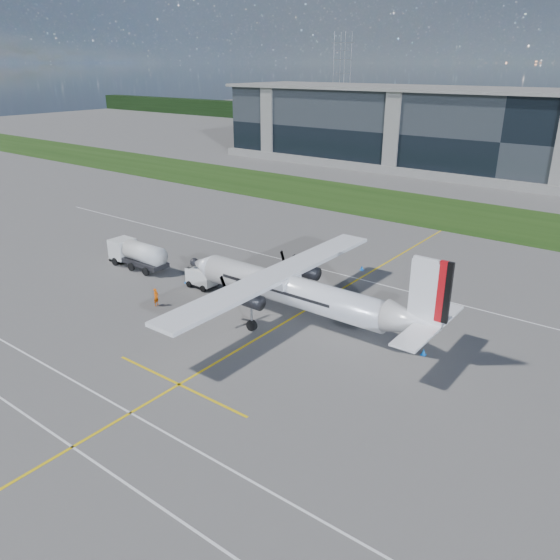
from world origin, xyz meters
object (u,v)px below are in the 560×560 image
object	(u,v)px
baggage_tug	(202,278)
pylon_west	(342,78)
fuel_tanker_truck	(135,254)
ground_crew_person	(156,296)
safety_cone_tail	(424,352)
safety_cone_fwd	(186,281)
safety_cone_stbdwing	(362,268)
turboprop_aircraft	(300,276)
safety_cone_nose_stbd	(208,280)

from	to	relation	value
baggage_tug	pylon_west	bearing A→B (deg)	116.78
pylon_west	fuel_tanker_truck	xyz separation A→B (m)	(62.57, -143.09, -13.59)
ground_crew_person	safety_cone_tail	world-z (taller)	ground_crew_person
ground_crew_person	safety_cone_fwd	distance (m)	5.60
pylon_west	safety_cone_stbdwing	size ratio (longest dim) A/B	60.00
safety_cone_stbdwing	baggage_tug	bearing A→B (deg)	-126.71
turboprop_aircraft	ground_crew_person	xyz separation A→B (m)	(-11.63, -5.33, -2.94)
ground_crew_person	safety_cone_tail	size ratio (longest dim) A/B	3.66
pylon_west	baggage_tug	xyz separation A→B (m)	(72.10, -142.84, -14.08)
turboprop_aircraft	safety_cone_stbdwing	distance (m)	14.02
fuel_tanker_truck	safety_cone_tail	xyz separation A→B (m)	(31.75, 0.69, -1.16)
safety_cone_tail	fuel_tanker_truck	bearing A→B (deg)	-178.76
pylon_west	turboprop_aircraft	size ratio (longest dim) A/B	1.17
ground_crew_person	pylon_west	bearing A→B (deg)	10.96
safety_cone_tail	safety_cone_nose_stbd	distance (m)	22.56
baggage_tug	ground_crew_person	distance (m)	5.54
fuel_tanker_truck	safety_cone_tail	distance (m)	31.78
pylon_west	safety_cone_nose_stbd	bearing A→B (deg)	-63.14
safety_cone_stbdwing	safety_cone_tail	bearing A→B (deg)	-46.09
safety_cone_nose_stbd	safety_cone_fwd	bearing A→B (deg)	-138.28
turboprop_aircraft	safety_cone_stbdwing	xyz separation A→B (m)	(-1.62, 13.45, -3.61)
safety_cone_tail	safety_cone_fwd	world-z (taller)	same
fuel_tanker_truck	safety_cone_fwd	world-z (taller)	fuel_tanker_truck
pylon_west	safety_cone_tail	size ratio (longest dim) A/B	60.00
pylon_west	safety_cone_nose_stbd	size ratio (longest dim) A/B	60.00
pylon_west	safety_cone_fwd	distance (m)	160.06
fuel_tanker_truck	safety_cone_nose_stbd	world-z (taller)	fuel_tanker_truck
baggage_tug	fuel_tanker_truck	bearing A→B (deg)	-178.47
pylon_west	safety_cone_stbdwing	bearing A→B (deg)	-57.68
fuel_tanker_truck	safety_cone_nose_stbd	bearing A→B (deg)	8.73
turboprop_aircraft	baggage_tug	xyz separation A→B (m)	(-11.50, 0.21, -2.94)
pylon_west	fuel_tanker_truck	world-z (taller)	pylon_west
turboprop_aircraft	pylon_west	bearing A→B (deg)	120.30
baggage_tug	safety_cone_nose_stbd	distance (m)	1.38
baggage_tug	safety_cone_fwd	bearing A→B (deg)	-172.18
fuel_tanker_truck	safety_cone_tail	bearing A→B (deg)	1.24
fuel_tanker_truck	baggage_tug	world-z (taller)	fuel_tanker_truck
pylon_west	fuel_tanker_truck	size ratio (longest dim) A/B	3.98
fuel_tanker_truck	safety_cone_fwd	xyz separation A→B (m)	(7.61, -0.01, -1.16)
ground_crew_person	safety_cone_nose_stbd	distance (m)	6.73
safety_cone_nose_stbd	safety_cone_tail	bearing A→B (deg)	-1.85
pylon_west	safety_cone_stbdwing	world-z (taller)	pylon_west
baggage_tug	safety_cone_stbdwing	world-z (taller)	baggage_tug
turboprop_aircraft	safety_cone_fwd	size ratio (longest dim) A/B	51.46
fuel_tanker_truck	safety_cone_fwd	size ratio (longest dim) A/B	15.06
safety_cone_fwd	pylon_west	bearing A→B (deg)	116.12
turboprop_aircraft	safety_cone_stbdwing	bearing A→B (deg)	96.87
safety_cone_stbdwing	safety_cone_fwd	xyz separation A→B (m)	(-11.80, -13.51, 0.00)
pylon_west	ground_crew_person	xyz separation A→B (m)	(71.97, -148.37, -14.08)
turboprop_aircraft	safety_cone_nose_stbd	world-z (taller)	turboprop_aircraft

